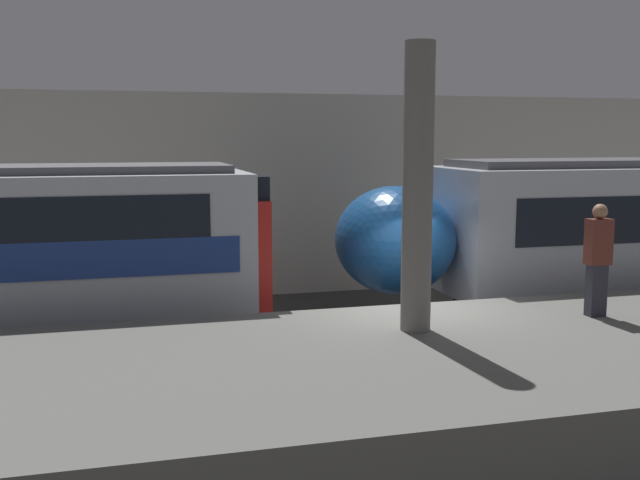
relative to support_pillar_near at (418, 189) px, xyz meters
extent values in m
plane|color=#33302D|center=(0.52, 1.66, -3.22)|extent=(120.00, 120.00, 0.00)
cube|color=slate|center=(0.52, -0.98, -2.65)|extent=(40.00, 5.28, 1.13)
cube|color=#B2AD9E|center=(0.52, 8.26, -0.71)|extent=(50.00, 0.15, 5.02)
cylinder|color=slate|center=(0.00, 0.00, 0.00)|extent=(0.44, 0.44, 4.17)
ellipsoid|color=#195199|center=(1.21, 4.05, -1.33)|extent=(2.42, 2.68, 2.19)
sphere|color=#F2EFCC|center=(0.26, 4.05, -1.72)|extent=(0.20, 0.20, 0.20)
cube|color=red|center=(-1.74, 4.05, -1.41)|extent=(0.25, 2.86, 2.08)
cube|color=black|center=(-1.74, 4.05, -0.36)|extent=(0.25, 2.57, 0.83)
sphere|color=#EA4C42|center=(-1.58, 3.39, -1.77)|extent=(0.18, 0.18, 0.18)
sphere|color=#EA4C42|center=(-1.58, 4.71, -1.77)|extent=(0.18, 0.18, 0.18)
cube|color=#2D2D38|center=(3.10, 0.07, -1.67)|extent=(0.28, 0.20, 0.83)
cube|color=brown|center=(3.10, 0.07, -0.89)|extent=(0.38, 0.24, 0.72)
sphere|color=#9E7051|center=(3.10, 0.07, -0.41)|extent=(0.24, 0.24, 0.24)
camera|label=1|loc=(-4.17, -10.03, 0.75)|focal=42.00mm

